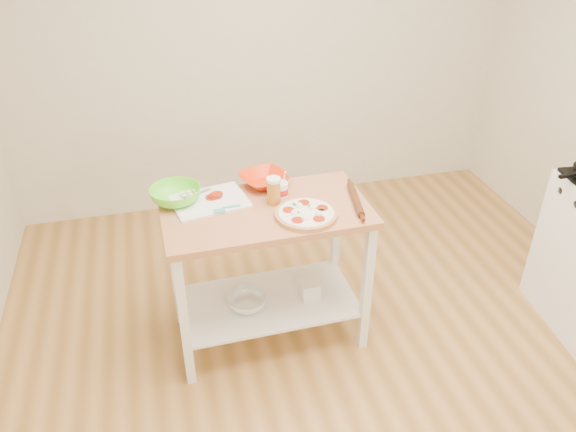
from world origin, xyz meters
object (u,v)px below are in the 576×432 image
at_px(prep_island, 267,247).
at_px(green_bowl, 176,195).
at_px(spatula, 226,209).
at_px(rolling_pin, 356,199).
at_px(yogurt_tub, 281,191).
at_px(beer_pint, 274,191).
at_px(pizza, 306,214).
at_px(knife, 186,200).
at_px(cutting_board, 209,200).
at_px(orange_bowl, 264,179).
at_px(shelf_bin, 309,290).
at_px(shelf_glass_bowl, 247,302).

xyz_separation_m(prep_island, green_bowl, (-0.46, 0.19, 0.30)).
distance_m(spatula, rolling_pin, 0.71).
bearing_deg(yogurt_tub, beer_pint, -139.32).
xyz_separation_m(prep_island, beer_pint, (0.06, 0.04, 0.33)).
xyz_separation_m(pizza, spatula, (-0.40, 0.16, -0.00)).
bearing_deg(yogurt_tub, knife, 170.42).
xyz_separation_m(cutting_board, orange_bowl, (0.34, 0.12, 0.02)).
xyz_separation_m(spatula, rolling_pin, (0.70, -0.09, 0.00)).
xyz_separation_m(prep_island, shelf_bin, (0.25, -0.03, -0.33)).
height_order(spatula, shelf_glass_bowl, spatula).
xyz_separation_m(prep_island, rolling_pin, (0.49, -0.06, 0.27)).
bearing_deg(cutting_board, pizza, -40.58).
relative_size(prep_island, pizza, 3.40).
bearing_deg(spatula, beer_pint, 1.55).
distance_m(prep_island, green_bowl, 0.58).
height_order(prep_island, shelf_glass_bowl, prep_island).
bearing_deg(shelf_bin, green_bowl, 162.51).
height_order(orange_bowl, rolling_pin, orange_bowl).
bearing_deg(cutting_board, beer_pint, -27.34).
xyz_separation_m(spatula, orange_bowl, (0.26, 0.24, 0.02)).
height_order(cutting_board, rolling_pin, rolling_pin).
distance_m(cutting_board, shelf_bin, 0.82).
distance_m(cutting_board, green_bowl, 0.18).
distance_m(pizza, orange_bowl, 0.42).
relative_size(knife, shelf_glass_bowl, 1.02).
height_order(yogurt_tub, shelf_bin, yogurt_tub).
distance_m(knife, yogurt_tub, 0.52).
bearing_deg(orange_bowl, spatula, -137.22).
height_order(knife, yogurt_tub, yogurt_tub).
distance_m(yogurt_tub, shelf_glass_bowl, 0.70).
distance_m(pizza, yogurt_tub, 0.23).
distance_m(beer_pint, rolling_pin, 0.45).
bearing_deg(orange_bowl, green_bowl, -171.37).
distance_m(orange_bowl, shelf_bin, 0.72).
bearing_deg(green_bowl, shelf_glass_bowl, -33.63).
bearing_deg(rolling_pin, shelf_bin, 173.67).
height_order(prep_island, yogurt_tub, yogurt_tub).
distance_m(prep_island, shelf_bin, 0.42).
distance_m(beer_pint, shelf_bin, 0.70).
relative_size(orange_bowl, green_bowl, 0.95).
relative_size(rolling_pin, shelf_glass_bowl, 1.45).
xyz_separation_m(prep_island, orange_bowl, (0.05, 0.27, 0.29)).
distance_m(spatula, green_bowl, 0.30).
bearing_deg(cutting_board, shelf_glass_bowl, -58.93).
bearing_deg(prep_island, green_bowl, 157.46).
relative_size(knife, yogurt_tub, 1.36).
bearing_deg(rolling_pin, prep_island, 173.14).
relative_size(green_bowl, beer_pint, 1.78).
height_order(pizza, shelf_bin, pizza).
xyz_separation_m(cutting_board, green_bowl, (-0.17, 0.04, 0.04)).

